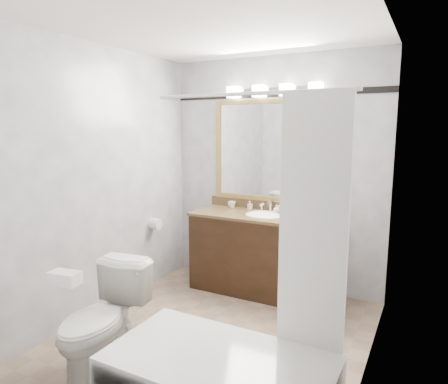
{
  "coord_description": "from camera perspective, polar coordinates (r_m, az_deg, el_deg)",
  "views": [
    {
      "loc": [
        1.54,
        -2.77,
        1.75
      ],
      "look_at": [
        -0.11,
        0.35,
        1.18
      ],
      "focal_mm": 32.0,
      "sensor_mm": 36.0,
      "label": 1
    }
  ],
  "objects": [
    {
      "name": "cup_left",
      "position": [
        4.56,
        1.09,
        -1.78
      ],
      "size": [
        0.09,
        0.09,
        0.07
      ],
      "primitive_type": "imported",
      "rotation": [
        0.0,
        0.0,
        0.09
      ],
      "color": "white",
      "rests_on": "vanity"
    },
    {
      "name": "room",
      "position": [
        3.21,
        -1.16,
        0.23
      ],
      "size": [
        2.42,
        2.62,
        2.52
      ],
      "color": "#8C735E",
      "rests_on": "ground"
    },
    {
      "name": "vanity",
      "position": [
        4.3,
        5.56,
        -8.58
      ],
      "size": [
        1.53,
        0.58,
        0.97
      ],
      "color": "black",
      "rests_on": "ground"
    },
    {
      "name": "coffee_maker",
      "position": [
        3.93,
        12.46,
        -1.74
      ],
      "size": [
        0.18,
        0.21,
        0.33
      ],
      "rotation": [
        0.0,
        0.0,
        -0.33
      ],
      "color": "black",
      "rests_on": "vanity"
    },
    {
      "name": "soap_bottle_b",
      "position": [
        4.27,
        7.5,
        -2.46
      ],
      "size": [
        0.09,
        0.09,
        0.09
      ],
      "primitive_type": "imported",
      "rotation": [
        0.0,
        0.0,
        -0.26
      ],
      "color": "white",
      "rests_on": "vanity"
    },
    {
      "name": "accent_stripe",
      "position": [
        4.36,
        7.34,
        13.71
      ],
      "size": [
        2.4,
        0.01,
        0.06
      ],
      "primitive_type": "cube",
      "color": "black",
      "rests_on": "room"
    },
    {
      "name": "bathtub",
      "position": [
        2.58,
        0.06,
        -25.54
      ],
      "size": [
        1.3,
        0.75,
        1.96
      ],
      "color": "white",
      "rests_on": "ground"
    },
    {
      "name": "cup_right",
      "position": [
        4.52,
        1.18,
        -1.85
      ],
      "size": [
        0.09,
        0.09,
        0.07
      ],
      "primitive_type": "imported",
      "rotation": [
        0.0,
        0.0,
        0.26
      ],
      "color": "white",
      "rests_on": "vanity"
    },
    {
      "name": "soap_bar",
      "position": [
        4.27,
        7.11,
        -2.91
      ],
      "size": [
        0.08,
        0.07,
        0.02
      ],
      "primitive_type": "cube",
      "rotation": [
        0.0,
        0.0,
        0.42
      ],
      "color": "beige",
      "rests_on": "vanity"
    },
    {
      "name": "tp_roll",
      "position": [
        4.49,
        -9.79,
        -4.49
      ],
      "size": [
        0.11,
        0.12,
        0.12
      ],
      "primitive_type": "cylinder",
      "rotation": [
        0.0,
        1.57,
        0.0
      ],
      "color": "white",
      "rests_on": "room"
    },
    {
      "name": "soap_bottle_a",
      "position": [
        4.46,
        3.72,
        -1.88
      ],
      "size": [
        0.05,
        0.05,
        0.09
      ],
      "primitive_type": "imported",
      "rotation": [
        0.0,
        0.0,
        -0.38
      ],
      "color": "white",
      "rests_on": "vanity"
    },
    {
      "name": "tissue_box",
      "position": [
        2.77,
        -21.79,
        -11.33
      ],
      "size": [
        0.21,
        0.13,
        0.08
      ],
      "primitive_type": "cube",
      "rotation": [
        0.0,
        0.0,
        0.14
      ],
      "color": "white",
      "rests_on": "toilet"
    },
    {
      "name": "mirror",
      "position": [
        4.35,
        7.12,
        5.82
      ],
      "size": [
        1.4,
        0.04,
        1.1
      ],
      "color": "#A8894C",
      "rests_on": "room"
    },
    {
      "name": "vanity_light_bar",
      "position": [
        4.31,
        7.03,
        14.22
      ],
      "size": [
        1.02,
        0.14,
        0.12
      ],
      "color": "silver",
      "rests_on": "room"
    },
    {
      "name": "toilet",
      "position": [
        3.12,
        -17.06,
        -17.22
      ],
      "size": [
        0.52,
        0.8,
        0.77
      ],
      "primitive_type": "imported",
      "rotation": [
        0.0,
        0.0,
        0.12
      ],
      "color": "white",
      "rests_on": "ground"
    }
  ]
}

